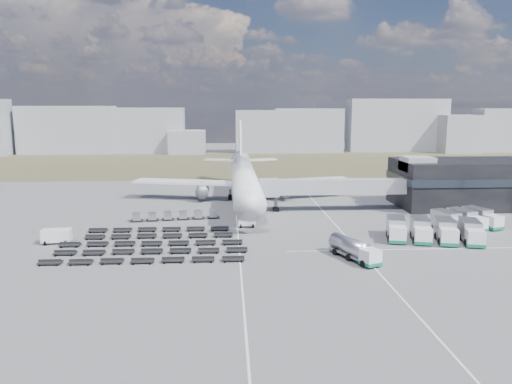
{
  "coord_description": "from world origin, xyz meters",
  "views": [
    {
      "loc": [
        -3.54,
        -79.69,
        21.57
      ],
      "look_at": [
        2.12,
        21.2,
        4.0
      ],
      "focal_mm": 35.0,
      "sensor_mm": 36.0,
      "label": 1
    }
  ],
  "objects": [
    {
      "name": "service_trucks_far",
      "position": [
        38.58,
        4.23,
        1.64
      ],
      "size": [
        11.84,
        10.35,
        3.02
      ],
      "rotation": [
        0.0,
        0.0,
        0.34
      ],
      "color": "white",
      "rests_on": "ground"
    },
    {
      "name": "terminal",
      "position": [
        47.77,
        23.96,
        5.25
      ],
      "size": [
        30.4,
        16.4,
        11.0
      ],
      "color": "black",
      "rests_on": "ground"
    },
    {
      "name": "airliner",
      "position": [
        0.0,
        32.38,
        5.29
      ],
      "size": [
        51.59,
        64.53,
        17.62
      ],
      "color": "white",
      "rests_on": "ground"
    },
    {
      "name": "catering_truck",
      "position": [
        2.35,
        26.6,
        1.29
      ],
      "size": [
        3.47,
        5.86,
        2.52
      ],
      "rotation": [
        0.0,
        0.0,
        -0.24
      ],
      "color": "white",
      "rests_on": "ground"
    },
    {
      "name": "uld_row",
      "position": [
        -13.68,
        13.77,
        0.91
      ],
      "size": [
        16.79,
        3.71,
        1.52
      ],
      "rotation": [
        0.0,
        0.0,
        0.14
      ],
      "color": "black",
      "rests_on": "ground"
    },
    {
      "name": "service_trucks_near",
      "position": [
        29.37,
        -3.4,
        1.73
      ],
      "size": [
        15.79,
        11.15,
        3.18
      ],
      "rotation": [
        0.0,
        0.0,
        -0.25
      ],
      "color": "white",
      "rests_on": "ground"
    },
    {
      "name": "jet_bridge",
      "position": [
        15.9,
        20.42,
        5.05
      ],
      "size": [
        30.3,
        3.8,
        7.05
      ],
      "color": "#939399",
      "rests_on": "ground"
    },
    {
      "name": "fuel_tanker",
      "position": [
        14.15,
        -12.55,
        1.49
      ],
      "size": [
        5.88,
        9.41,
        2.99
      ],
      "rotation": [
        0.0,
        0.0,
        0.42
      ],
      "color": "white",
      "rests_on": "ground"
    },
    {
      "name": "baggage_dollies",
      "position": [
        -15.57,
        -3.96,
        0.38
      ],
      "size": [
        29.37,
        19.26,
        0.75
      ],
      "rotation": [
        0.0,
        0.0,
        0.0
      ],
      "color": "black",
      "rests_on": "ground"
    },
    {
      "name": "skyline",
      "position": [
        -21.01,
        151.06,
        10.43
      ],
      "size": [
        307.69,
        23.87,
        24.66
      ],
      "color": "#979BA5",
      "rests_on": "ground"
    },
    {
      "name": "utility_van",
      "position": [
        -30.73,
        -1.68,
        1.17
      ],
      "size": [
        4.52,
        2.27,
        2.34
      ],
      "primitive_type": "cube",
      "rotation": [
        0.0,
        0.0,
        0.06
      ],
      "color": "white",
      "rests_on": "ground"
    },
    {
      "name": "lane_markings",
      "position": [
        9.77,
        3.0,
        0.01
      ],
      "size": [
        47.12,
        110.0,
        0.01
      ],
      "color": "silver",
      "rests_on": "ground"
    },
    {
      "name": "pushback_tug",
      "position": [
        -0.34,
        7.61,
        0.71
      ],
      "size": [
        3.21,
        1.93,
        1.42
      ],
      "primitive_type": "cube",
      "rotation": [
        0.0,
        0.0,
        0.06
      ],
      "color": "white",
      "rests_on": "ground"
    },
    {
      "name": "ground",
      "position": [
        0.0,
        0.0,
        0.0
      ],
      "size": [
        420.0,
        420.0,
        0.0
      ],
      "primitive_type": "plane",
      "color": "#565659",
      "rests_on": "ground"
    },
    {
      "name": "grass_strip",
      "position": [
        0.0,
        110.0,
        0.01
      ],
      "size": [
        420.0,
        90.0,
        0.01
      ],
      "primitive_type": "cube",
      "color": "#443D29",
      "rests_on": "ground"
    }
  ]
}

